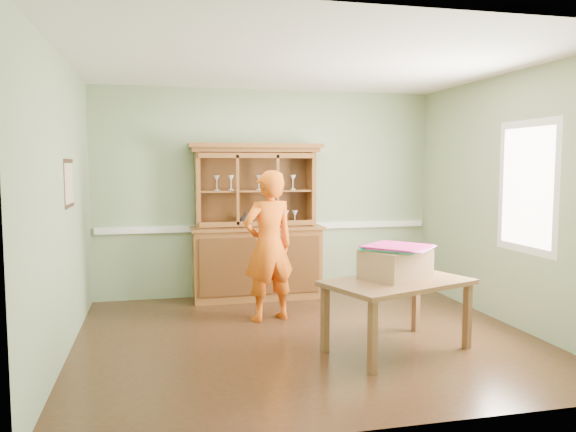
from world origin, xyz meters
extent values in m
plane|color=#482717|center=(0.00, 0.00, 0.00)|extent=(4.50, 4.50, 0.00)
plane|color=white|center=(0.00, 0.00, 2.70)|extent=(4.50, 4.50, 0.00)
plane|color=#8BA279|center=(0.00, 2.00, 1.35)|extent=(4.50, 0.00, 4.50)
plane|color=#8BA279|center=(-2.25, 0.00, 1.35)|extent=(0.00, 4.00, 4.00)
plane|color=#8BA279|center=(2.25, 0.00, 1.35)|extent=(0.00, 4.00, 4.00)
plane|color=#8BA279|center=(0.00, -2.00, 1.35)|extent=(4.50, 0.00, 4.50)
cube|color=white|center=(0.00, 1.98, 0.90)|extent=(4.41, 0.05, 0.08)
cube|color=#352015|center=(-2.23, 0.30, 1.55)|extent=(0.03, 0.60, 0.46)
cube|color=beige|center=(-2.22, 0.30, 1.55)|extent=(0.01, 0.52, 0.38)
cube|color=white|center=(2.23, -0.30, 1.50)|extent=(0.03, 0.96, 1.36)
cube|color=white|center=(2.22, -0.30, 1.50)|extent=(0.01, 0.80, 1.20)
cube|color=brown|center=(-0.20, 1.75, 0.45)|extent=(1.62, 0.50, 0.90)
cube|color=brown|center=(-0.20, 1.74, 0.92)|extent=(1.68, 0.55, 0.04)
cube|color=#572E14|center=(-0.20, 1.98, 1.41)|extent=(1.53, 0.04, 0.95)
cube|color=brown|center=(-0.94, 1.83, 1.41)|extent=(0.05, 0.34, 0.95)
cube|color=brown|center=(0.54, 1.83, 1.41)|extent=(0.05, 0.34, 0.95)
cube|color=brown|center=(-0.20, 1.83, 1.91)|extent=(1.62, 0.40, 0.05)
cube|color=brown|center=(-0.20, 1.81, 1.96)|extent=(1.69, 0.43, 0.05)
cube|color=brown|center=(-0.20, 1.83, 1.39)|extent=(1.42, 0.30, 0.02)
imported|color=#B2B2B7|center=(-0.33, 1.83, 1.02)|extent=(0.16, 0.16, 0.17)
imported|color=gold|center=(-0.60, 1.83, 0.96)|extent=(0.19, 0.19, 0.05)
cylinder|color=black|center=(-0.11, 1.59, 1.08)|extent=(0.06, 0.06, 0.29)
cube|color=brown|center=(0.72, -0.56, 0.64)|extent=(1.51, 1.20, 0.04)
cube|color=brown|center=(0.28, -1.06, 0.31)|extent=(0.08, 0.08, 0.62)
cube|color=brown|center=(0.05, -0.45, 0.31)|extent=(0.08, 0.08, 0.62)
cube|color=brown|center=(1.39, -0.66, 0.31)|extent=(0.08, 0.08, 0.62)
cube|color=brown|center=(1.16, -0.05, 0.31)|extent=(0.08, 0.08, 0.62)
cube|color=#93754C|center=(0.74, -0.44, 0.79)|extent=(0.72, 0.67, 0.27)
cube|color=green|center=(0.77, -0.44, 0.93)|extent=(0.74, 0.74, 0.01)
cube|color=#30E3D5|center=(0.77, -0.44, 0.94)|extent=(0.74, 0.74, 0.01)
cube|color=#E96ED6|center=(0.77, -0.44, 0.95)|extent=(0.74, 0.74, 0.01)
cube|color=#D4206F|center=(0.77, -0.44, 0.96)|extent=(0.74, 0.74, 0.01)
cube|color=#D9217B|center=(0.77, -0.44, 0.97)|extent=(0.74, 0.74, 0.01)
imported|color=#E0580E|center=(-0.24, 0.73, 0.83)|extent=(0.69, 0.55, 1.66)
camera|label=1|loc=(-1.43, -5.30, 1.73)|focal=35.00mm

